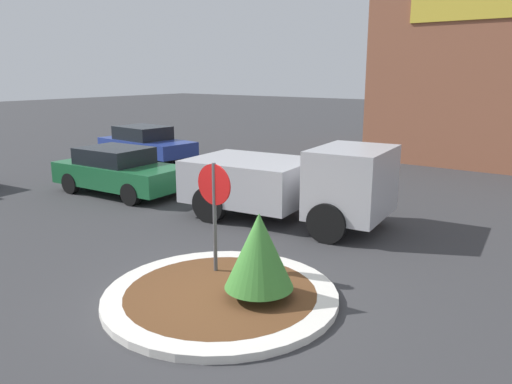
% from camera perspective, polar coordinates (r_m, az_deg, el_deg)
% --- Properties ---
extents(ground_plane, '(120.00, 120.00, 0.00)m').
position_cam_1_polar(ground_plane, '(8.41, -4.03, -12.06)').
color(ground_plane, '#38383A').
extents(traffic_island, '(3.84, 3.84, 0.13)m').
position_cam_1_polar(traffic_island, '(8.38, -4.03, -11.68)').
color(traffic_island, silver).
rests_on(traffic_island, ground_plane).
extents(stop_sign, '(0.73, 0.07, 2.11)m').
position_cam_1_polar(stop_sign, '(8.77, -4.78, -0.82)').
color(stop_sign, '#4C4C51').
rests_on(stop_sign, ground_plane).
extents(island_shrub, '(1.10, 1.10, 1.39)m').
position_cam_1_polar(island_shrub, '(7.85, 0.34, -6.72)').
color(island_shrub, brown).
rests_on(island_shrub, traffic_island).
extents(utility_truck, '(5.24, 2.84, 1.96)m').
position_cam_1_polar(utility_truck, '(12.30, 4.00, 1.18)').
color(utility_truck, '#B2B2B7').
rests_on(utility_truck, ground_plane).
extents(parked_sedan_green, '(4.30, 2.06, 1.41)m').
position_cam_1_polar(parked_sedan_green, '(15.77, -15.38, 2.38)').
color(parked_sedan_green, '#1E6638').
rests_on(parked_sedan_green, ground_plane).
extents(parked_sedan_blue, '(4.63, 2.19, 1.41)m').
position_cam_1_polar(parked_sedan_blue, '(21.74, -12.51, 5.50)').
color(parked_sedan_blue, navy).
rests_on(parked_sedan_blue, ground_plane).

